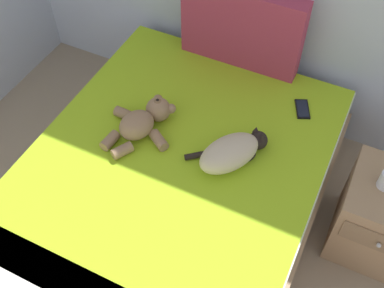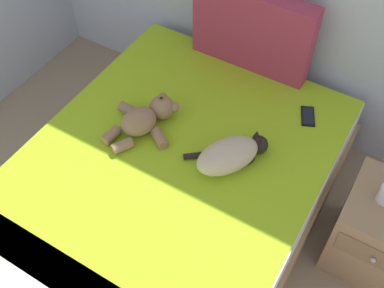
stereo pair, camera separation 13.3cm
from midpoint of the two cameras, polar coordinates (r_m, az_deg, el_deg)
bed at (r=2.59m, az=-1.11°, el=-5.80°), size 1.52×1.97×0.51m
patterned_cushion at (r=2.79m, az=8.84°, el=13.64°), size 0.73×0.12×0.50m
cat at (r=2.33m, az=6.43°, el=-1.36°), size 0.39×0.41×0.15m
teddy_bear at (r=2.50m, az=-4.23°, el=3.16°), size 0.38×0.46×0.15m
cell_phone at (r=2.68m, az=15.50°, el=3.28°), size 0.13×0.16×0.01m
nightstand at (r=2.67m, az=23.61°, el=-9.98°), size 0.44×0.48×0.51m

